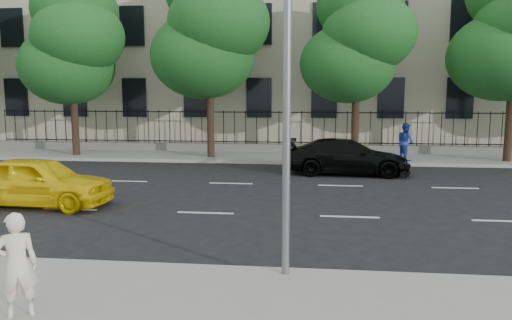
% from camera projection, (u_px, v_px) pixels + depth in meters
% --- Properties ---
extents(ground, '(120.00, 120.00, 0.00)m').
position_uv_depth(ground, '(183.00, 239.00, 11.54)').
color(ground, black).
rests_on(ground, ground).
extents(near_sidewalk, '(60.00, 4.00, 0.15)m').
position_uv_depth(near_sidewalk, '(116.00, 312.00, 7.59)').
color(near_sidewalk, gray).
rests_on(near_sidewalk, ground).
extents(far_sidewalk, '(60.00, 4.00, 0.15)m').
position_uv_depth(far_sidewalk, '(253.00, 157.00, 25.31)').
color(far_sidewalk, gray).
rests_on(far_sidewalk, ground).
extents(lane_markings, '(49.60, 4.62, 0.01)m').
position_uv_depth(lane_markings, '(220.00, 196.00, 16.22)').
color(lane_markings, silver).
rests_on(lane_markings, ground).
extents(masonry_building, '(34.60, 12.11, 18.50)m').
position_uv_depth(masonry_building, '(269.00, 5.00, 32.87)').
color(masonry_building, '#B8AC92').
rests_on(masonry_building, ground).
extents(iron_fence, '(30.00, 0.50, 2.20)m').
position_uv_depth(iron_fence, '(257.00, 142.00, 26.90)').
color(iron_fence, slate).
rests_on(iron_fence, far_sidewalk).
extents(tree_b, '(5.53, 5.12, 8.97)m').
position_uv_depth(tree_b, '(73.00, 41.00, 24.86)').
color(tree_b, '#382619').
rests_on(tree_b, far_sidewalk).
extents(tree_c, '(5.89, 5.50, 9.80)m').
position_uv_depth(tree_c, '(211.00, 28.00, 24.01)').
color(tree_c, '#382619').
rests_on(tree_c, far_sidewalk).
extents(tree_d, '(5.34, 4.94, 8.84)m').
position_uv_depth(tree_d, '(358.00, 38.00, 23.33)').
color(tree_d, '#382619').
rests_on(tree_d, far_sidewalk).
extents(yellow_taxi, '(4.46, 1.95, 1.49)m').
position_uv_depth(yellow_taxi, '(38.00, 181.00, 14.76)').
color(yellow_taxi, yellow).
rests_on(yellow_taxi, ground).
extents(black_sedan, '(5.08, 2.26, 1.45)m').
position_uv_depth(black_sedan, '(347.00, 157.00, 20.36)').
color(black_sedan, black).
rests_on(black_sedan, ground).
extents(woman_near, '(0.68, 0.61, 1.56)m').
position_uv_depth(woman_near, '(17.00, 265.00, 7.18)').
color(woman_near, white).
rests_on(woman_near, near_sidewalk).
extents(pedestrian_far, '(0.95, 1.05, 1.78)m').
position_uv_depth(pedestrian_far, '(406.00, 142.00, 23.16)').
color(pedestrian_far, navy).
rests_on(pedestrian_far, far_sidewalk).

